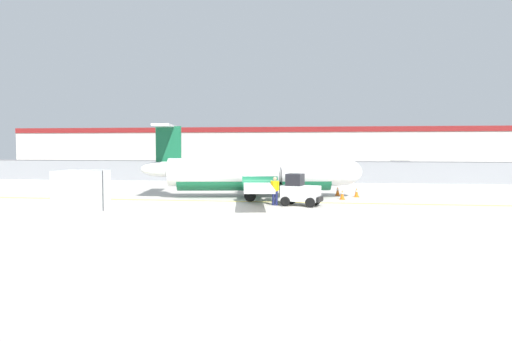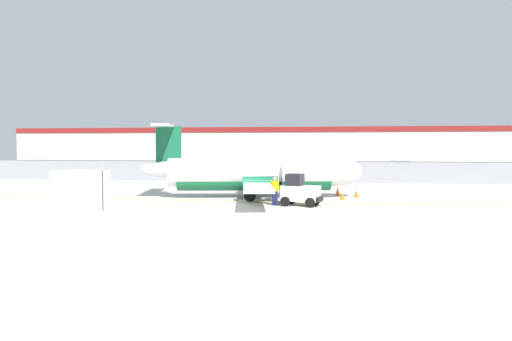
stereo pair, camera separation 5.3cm
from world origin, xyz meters
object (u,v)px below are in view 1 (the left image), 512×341
(baggage_tug, at_px, (300,191))
(parked_car_4, at_px, (399,167))
(parked_car_0, at_px, (187,165))
(parked_car_1, at_px, (236,165))
(commuter_airplane, at_px, (258,174))
(parked_car_3, at_px, (346,169))
(ground_crew_worker, at_px, (275,189))
(parked_car_2, at_px, (285,166))
(traffic_cone_far_left, at_px, (357,193))
(traffic_cone_near_left, at_px, (338,191))
(cargo_container, at_px, (82,191))
(traffic_cone_near_right, at_px, (342,195))

(baggage_tug, distance_m, parked_car_4, 33.94)
(parked_car_0, xyz_separation_m, parked_car_1, (7.07, -0.33, 0.00))
(baggage_tug, relative_size, parked_car_1, 0.58)
(commuter_airplane, distance_m, parked_car_3, 23.49)
(ground_crew_worker, relative_size, parked_car_1, 0.39)
(parked_car_2, bearing_deg, parked_car_4, 166.82)
(commuter_airplane, xyz_separation_m, ground_crew_worker, (1.52, -3.91, -0.65))
(traffic_cone_far_left, distance_m, parked_car_1, 32.44)
(traffic_cone_near_left, bearing_deg, parked_car_0, 123.97)
(commuter_airplane, xyz_separation_m, traffic_cone_near_left, (5.44, 2.05, -1.29))
(parked_car_2, distance_m, parked_car_3, 10.85)
(parked_car_3, distance_m, parked_car_4, 9.11)
(cargo_container, relative_size, parked_car_0, 0.56)
(ground_crew_worker, bearing_deg, traffic_cone_far_left, 155.71)
(commuter_airplane, height_order, parked_car_1, commuter_airplane)
(traffic_cone_near_left, distance_m, parked_car_0, 34.89)
(parked_car_3, bearing_deg, ground_crew_worker, 75.49)
(cargo_container, bearing_deg, parked_car_2, 76.85)
(traffic_cone_far_left, height_order, parked_car_0, parked_car_0)
(cargo_container, xyz_separation_m, traffic_cone_far_left, (15.30, 8.88, -0.79))
(parked_car_4, bearing_deg, traffic_cone_near_left, 70.64)
(ground_crew_worker, bearing_deg, cargo_container, -48.91)
(baggage_tug, relative_size, parked_car_2, 0.58)
(parked_car_2, bearing_deg, baggage_tug, 89.98)
(traffic_cone_near_left, xyz_separation_m, parked_car_2, (-5.75, 28.10, 0.58))
(commuter_airplane, height_order, parked_car_3, commuter_airplane)
(cargo_container, bearing_deg, parked_car_4, 56.80)
(baggage_tug, bearing_deg, parked_car_1, 120.85)
(traffic_cone_near_right, distance_m, parked_car_4, 29.81)
(baggage_tug, xyz_separation_m, parked_car_2, (-3.30, 33.97, 0.04))
(ground_crew_worker, xyz_separation_m, cargo_container, (-10.13, -3.74, 0.15))
(cargo_container, relative_size, parked_car_1, 0.56)
(parked_car_1, height_order, parked_car_4, same)
(commuter_airplane, xyz_separation_m, parked_car_1, (-6.99, 30.65, -0.71))
(traffic_cone_near_right, xyz_separation_m, parked_car_1, (-12.62, 30.99, 0.58))
(commuter_airplane, height_order, parked_car_4, commuter_airplane)
(parked_car_3, bearing_deg, parked_car_1, -32.58)
(baggage_tug, xyz_separation_m, parked_car_0, (-17.04, 34.80, 0.04))
(parked_car_2, bearing_deg, commuter_airplane, 85.03)
(parked_car_3, height_order, parked_car_4, same)
(ground_crew_worker, distance_m, parked_car_3, 26.87)
(ground_crew_worker, xyz_separation_m, traffic_cone_far_left, (5.16, 5.14, -0.64))
(parked_car_1, relative_size, parked_car_2, 1.01)
(cargo_container, relative_size, parked_car_4, 0.58)
(baggage_tug, bearing_deg, parked_car_3, 95.53)
(parked_car_4, bearing_deg, parked_car_3, 39.25)
(parked_car_3, bearing_deg, baggage_tug, 78.55)
(cargo_container, distance_m, traffic_cone_far_left, 17.71)
(traffic_cone_far_left, relative_size, parked_car_2, 0.15)
(ground_crew_worker, bearing_deg, traffic_cone_near_left, 167.55)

